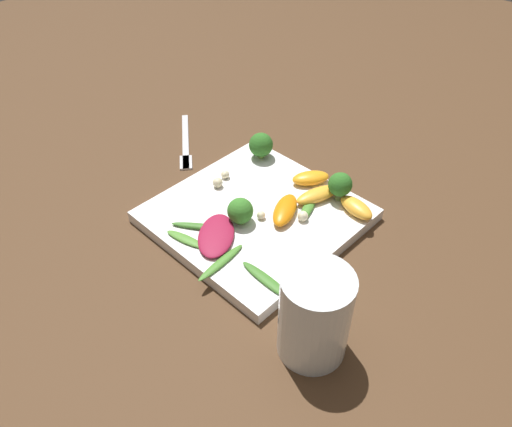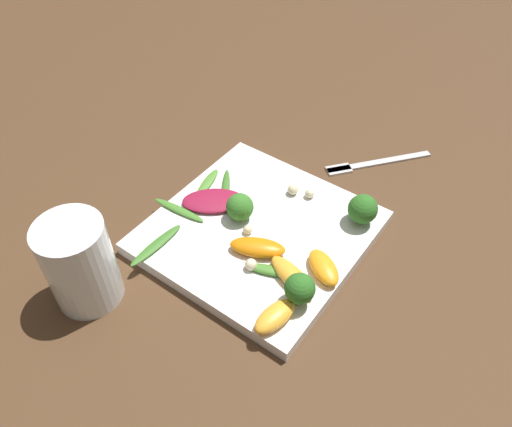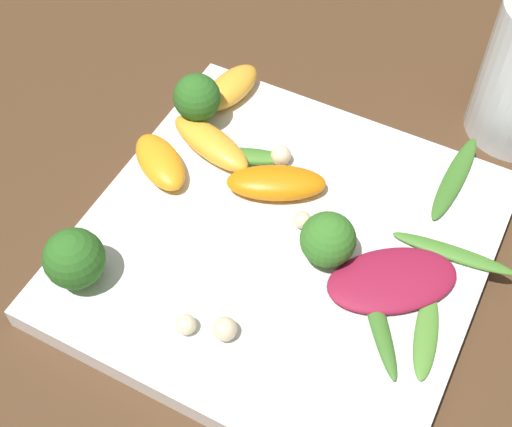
% 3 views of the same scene
% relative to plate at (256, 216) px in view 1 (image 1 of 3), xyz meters
% --- Properties ---
extents(ground_plane, '(2.40, 2.40, 0.00)m').
position_rel_plate_xyz_m(ground_plane, '(0.00, 0.00, -0.01)').
color(ground_plane, '#4C331E').
extents(plate, '(0.27, 0.27, 0.02)m').
position_rel_plate_xyz_m(plate, '(0.00, 0.00, 0.00)').
color(plate, white).
rests_on(plate, ground_plane).
extents(drinking_glass, '(0.08, 0.08, 0.12)m').
position_rel_plate_xyz_m(drinking_glass, '(0.11, 0.20, 0.05)').
color(drinking_glass, white).
rests_on(drinking_glass, ground_plane).
extents(fork, '(0.12, 0.15, 0.01)m').
position_rel_plate_xyz_m(fork, '(-0.05, -0.22, -0.01)').
color(fork, silver).
rests_on(fork, ground_plane).
extents(radicchio_leaf_0, '(0.10, 0.09, 0.01)m').
position_rel_plate_xyz_m(radicchio_leaf_0, '(0.08, 0.00, 0.01)').
color(radicchio_leaf_0, maroon).
rests_on(radicchio_leaf_0, plate).
extents(orange_segment_0, '(0.04, 0.06, 0.02)m').
position_rel_plate_xyz_m(orange_segment_0, '(-0.10, 0.11, 0.02)').
color(orange_segment_0, '#FCAD33').
rests_on(orange_segment_0, plate).
extents(orange_segment_1, '(0.08, 0.06, 0.02)m').
position_rel_plate_xyz_m(orange_segment_1, '(-0.02, 0.04, 0.02)').
color(orange_segment_1, orange).
rests_on(orange_segment_1, plate).
extents(orange_segment_2, '(0.07, 0.06, 0.02)m').
position_rel_plate_xyz_m(orange_segment_2, '(-0.11, 0.01, 0.02)').
color(orange_segment_2, orange).
rests_on(orange_segment_2, plate).
extents(orange_segment_3, '(0.08, 0.05, 0.02)m').
position_rel_plate_xyz_m(orange_segment_3, '(-0.08, 0.05, 0.02)').
color(orange_segment_3, '#FCAD33').
rests_on(orange_segment_3, plate).
extents(broccoli_floret_0, '(0.04, 0.04, 0.04)m').
position_rel_plate_xyz_m(broccoli_floret_0, '(0.03, 0.00, 0.03)').
color(broccoli_floret_0, '#84AD5B').
rests_on(broccoli_floret_0, plate).
extents(broccoli_floret_1, '(0.04, 0.04, 0.05)m').
position_rel_plate_xyz_m(broccoli_floret_1, '(-0.11, 0.07, 0.04)').
color(broccoli_floret_1, '#7A9E51').
rests_on(broccoli_floret_1, plate).
extents(broccoli_floret_2, '(0.04, 0.04, 0.04)m').
position_rel_plate_xyz_m(broccoli_floret_2, '(-0.11, -0.09, 0.03)').
color(broccoli_floret_2, '#7A9E51').
rests_on(broccoli_floret_2, plate).
extents(arugula_sprig_0, '(0.03, 0.07, 0.01)m').
position_rel_plate_xyz_m(arugula_sprig_0, '(0.11, -0.03, 0.01)').
color(arugula_sprig_0, '#518E33').
rests_on(arugula_sprig_0, plate).
extents(arugula_sprig_1, '(0.02, 0.09, 0.01)m').
position_rel_plate_xyz_m(arugula_sprig_1, '(0.09, 0.11, 0.01)').
color(arugula_sprig_1, '#3D7528').
rests_on(arugula_sprig_1, plate).
extents(arugula_sprig_2, '(0.07, 0.04, 0.01)m').
position_rel_plate_xyz_m(arugula_sprig_2, '(-0.06, 0.05, 0.01)').
color(arugula_sprig_2, '#47842D').
rests_on(arugula_sprig_2, plate).
extents(arugula_sprig_3, '(0.08, 0.02, 0.01)m').
position_rel_plate_xyz_m(arugula_sprig_3, '(0.11, 0.04, 0.01)').
color(arugula_sprig_3, '#47842D').
rests_on(arugula_sprig_3, plate).
extents(arugula_sprig_4, '(0.06, 0.08, 0.01)m').
position_rel_plate_xyz_m(arugula_sprig_4, '(0.08, -0.03, 0.01)').
color(arugula_sprig_4, '#3D7528').
rests_on(arugula_sprig_4, plate).
extents(macadamia_nut_0, '(0.02, 0.02, 0.02)m').
position_rel_plate_xyz_m(macadamia_nut_0, '(-0.00, -0.08, 0.02)').
color(macadamia_nut_0, beige).
rests_on(macadamia_nut_0, plate).
extents(macadamia_nut_1, '(0.02, 0.02, 0.02)m').
position_rel_plate_xyz_m(macadamia_nut_1, '(-0.03, 0.06, 0.02)').
color(macadamia_nut_1, beige).
rests_on(macadamia_nut_1, plate).
extents(macadamia_nut_2, '(0.01, 0.01, 0.01)m').
position_rel_plate_xyz_m(macadamia_nut_2, '(-0.02, -0.09, 0.02)').
color(macadamia_nut_2, beige).
rests_on(macadamia_nut_2, plate).
extents(macadamia_nut_3, '(0.01, 0.01, 0.01)m').
position_rel_plate_xyz_m(macadamia_nut_3, '(0.01, 0.02, 0.02)').
color(macadamia_nut_3, beige).
rests_on(macadamia_nut_3, plate).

